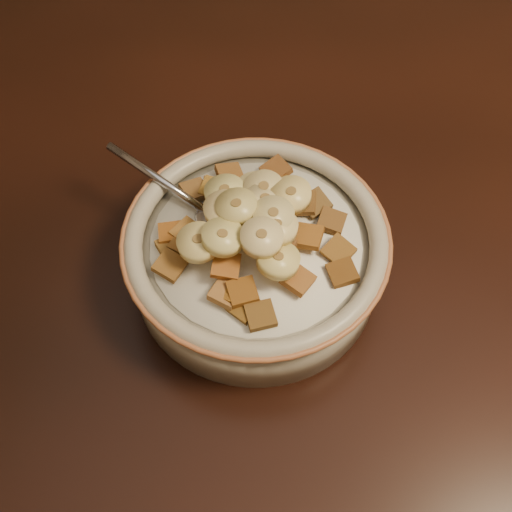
{
  "coord_description": "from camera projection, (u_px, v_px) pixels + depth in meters",
  "views": [
    {
      "loc": [
        -0.25,
        -0.31,
        1.2
      ],
      "look_at": [
        -0.27,
        -0.03,
        0.78
      ],
      "focal_mm": 45.0,
      "sensor_mm": 36.0,
      "label": 1
    }
  ],
  "objects": [
    {
      "name": "cereal_square_30",
      "position": [
        211.0,
        242.0,
        0.47
      ],
      "size": [
        0.03,
        0.03,
        0.01
      ],
      "primitive_type": "cube",
      "rotation": [
        0.05,
        -0.12,
        1.05
      ],
      "color": "brown",
      "rests_on": "milk"
    },
    {
      "name": "chair",
      "position": [
        473.0,
        16.0,
        1.24
      ],
      "size": [
        0.47,
        0.47,
        0.86
      ],
      "primitive_type": "cube",
      "rotation": [
        0.0,
        0.0,
        -0.29
      ],
      "color": "black",
      "rests_on": "floor"
    },
    {
      "name": "cereal_square_28",
      "position": [
        276.0,
        182.0,
        0.52
      ],
      "size": [
        0.02,
        0.02,
        0.01
      ],
      "primitive_type": "cube",
      "rotation": [
        -0.04,
        -0.15,
        0.15
      ],
      "color": "#91611C",
      "rests_on": "milk"
    },
    {
      "name": "cereal_square_6",
      "position": [
        338.0,
        251.0,
        0.48
      ],
      "size": [
        0.03,
        0.03,
        0.01
      ],
      "primitive_type": "cube",
      "rotation": [
        -0.23,
        -0.13,
        2.47
      ],
      "color": "brown",
      "rests_on": "milk"
    },
    {
      "name": "cereal_square_0",
      "position": [
        215.0,
        189.0,
        0.52
      ],
      "size": [
        0.02,
        0.02,
        0.01
      ],
      "primitive_type": "cube",
      "rotation": [
        0.14,
        -0.05,
        1.61
      ],
      "color": "olive",
      "rests_on": "milk"
    },
    {
      "name": "cereal_square_13",
      "position": [
        267.0,
        239.0,
        0.47
      ],
      "size": [
        0.02,
        0.02,
        0.01
      ],
      "primitive_type": "cube",
      "rotation": [
        0.11,
        -0.03,
        1.76
      ],
      "color": "brown",
      "rests_on": "milk"
    },
    {
      "name": "banana_slice_3",
      "position": [
        256.0,
        191.0,
        0.49
      ],
      "size": [
        0.04,
        0.04,
        0.01
      ],
      "primitive_type": "cylinder",
      "rotation": [
        0.02,
        -0.05,
        1.25
      ],
      "color": "#FFE09E",
      "rests_on": "milk"
    },
    {
      "name": "cereal_square_9",
      "position": [
        226.0,
        266.0,
        0.46
      ],
      "size": [
        0.02,
        0.02,
        0.01
      ],
      "primitive_type": "cube",
      "rotation": [
        -0.15,
        -0.15,
        3.11
      ],
      "color": "#965924",
      "rests_on": "milk"
    },
    {
      "name": "banana_slice_5",
      "position": [
        198.0,
        243.0,
        0.46
      ],
      "size": [
        0.04,
        0.04,
        0.01
      ],
      "primitive_type": "cylinder",
      "rotation": [
        -0.05,
        -0.09,
        1.41
      ],
      "color": "#F7E07F",
      "rests_on": "milk"
    },
    {
      "name": "cereal_square_20",
      "position": [
        242.0,
        292.0,
        0.46
      ],
      "size": [
        0.03,
        0.03,
        0.01
      ],
      "primitive_type": "cube",
      "rotation": [
        -0.03,
        -0.07,
        1.92
      ],
      "color": "brown",
      "rests_on": "milk"
    },
    {
      "name": "banana_slice_10",
      "position": [
        264.0,
        190.0,
        0.49
      ],
      "size": [
        0.04,
        0.04,
        0.01
      ],
      "primitive_type": "cylinder",
      "rotation": [
        0.06,
        -0.12,
        1.04
      ],
      "color": "beige",
      "rests_on": "milk"
    },
    {
      "name": "banana_slice_2",
      "position": [
        262.0,
        238.0,
        0.45
      ],
      "size": [
        0.04,
        0.04,
        0.01
      ],
      "primitive_type": "cylinder",
      "rotation": [
        0.02,
        -0.07,
        1.77
      ],
      "color": "#FCE195",
      "rests_on": "milk"
    },
    {
      "name": "cereal_square_10",
      "position": [
        303.0,
        203.0,
        0.5
      ],
      "size": [
        0.02,
        0.02,
        0.01
      ],
      "primitive_type": "cube",
      "rotation": [
        -0.23,
        -0.16,
        1.55
      ],
      "color": "brown",
      "rests_on": "milk"
    },
    {
      "name": "banana_slice_12",
      "position": [
        277.0,
        227.0,
        0.46
      ],
      "size": [
        0.04,
        0.04,
        0.01
      ],
      "primitive_type": "cylinder",
      "rotation": [
        -0.07,
        0.06,
        0.25
      ],
      "color": "beige",
      "rests_on": "milk"
    },
    {
      "name": "cereal_square_24",
      "position": [
        226.0,
        293.0,
        0.46
      ],
      "size": [
        0.03,
        0.03,
        0.01
      ],
      "primitive_type": "cube",
      "rotation": [
        0.07,
        -0.04,
        2.72
      ],
      "color": "olive",
      "rests_on": "milk"
    },
    {
      "name": "cereal_square_21",
      "position": [
        227.0,
        289.0,
        0.46
      ],
      "size": [
        0.03,
        0.03,
        0.01
      ],
      "primitive_type": "cube",
      "rotation": [
        -0.25,
        -0.04,
        1.1
      ],
      "color": "#975F18",
      "rests_on": "milk"
    },
    {
      "name": "cereal_square_25",
      "position": [
        315.0,
        203.0,
        0.51
      ],
      "size": [
        0.03,
        0.03,
        0.01
      ],
      "primitive_type": "cube",
      "rotation": [
        0.2,
        -0.13,
        0.66
      ],
      "color": "brown",
      "rests_on": "milk"
    },
    {
      "name": "cereal_square_18",
      "position": [
        172.0,
        247.0,
        0.49
      ],
      "size": [
        0.03,
        0.03,
        0.01
      ],
      "primitive_type": "cube",
      "rotation": [
        -0.07,
        0.03,
        0.58
      ],
      "color": "brown",
      "rests_on": "milk"
    },
    {
      "name": "cereal_square_11",
      "position": [
        244.0,
        306.0,
        0.46
      ],
      "size": [
        0.03,
        0.03,
        0.01
      ],
      "primitive_type": "cube",
      "rotation": [
        -0.17,
        0.04,
        2.52
      ],
      "color": "brown",
      "rests_on": "milk"
    },
    {
      "name": "cereal_square_27",
      "position": [
        230.0,
        174.0,
        0.52
      ],
      "size": [
        0.03,
        0.03,
        0.01
      ],
      "primitive_type": "cube",
      "rotation": [
        -0.03,
        0.18,
        0.37
      ],
      "color": "brown",
      "rests_on": "milk"
    },
    {
      "name": "cereal_square_8",
      "position": [
        213.0,
        247.0,
        0.47
      ],
      "size": [
        0.03,
        0.03,
        0.01
      ],
      "primitive_type": "cube",
      "rotation": [
        0.22,
        0.08,
        2.67
      ],
      "color": "#99631F",
      "rests_on": "milk"
    },
    {
      "name": "banana_slice_1",
      "position": [
        225.0,
        192.0,
        0.49
      ],
      "size": [
        0.04,
        0.04,
        0.01
      ],
      "primitive_type": "cylinder",
      "rotation": [
        -0.09,
        -0.08,
        0.59
      ],
      "color": "#CCBE7D",
      "rests_on": "milk"
    },
    {
      "name": "banana_slice_7",
      "position": [
        236.0,
        207.0,
        0.47
      ],
      "size": [
        0.04,
        0.04,
        0.01
      ],
      "primitive_type": "cylinder",
      "rotation": [
        0.02,
        0.12,
        2.99
      ],
      "color": "#D4C36E",
      "rests_on": "milk"
    },
    {
      "name": "milk",
      "position": [
        256.0,
        244.0,
        0.49
      ],
      "size": [
        0.16,
        0.16,
        0.0
      ],
      "primitive_type": "cylinder",
      "color": "white",
      "rests_on": "cereal_bowl"
    },
    {
      "name": "cereal_square_26",
      "position": [
        275.0,
        186.0,
        0.51
      ],
      "size": [
        0.02,
        0.02,
        0.01
      ],
      "primitive_type": "cube",
      "rotation": [
        0.2,
        -0.17,
        3.05
      ],
      "color": "brown",
      "rests_on": "milk"
    },
    {
      "name": "cereal_square_23",
      "position": [
        195.0,
        191.0,
        0.51
      ],
      "size": [
        0.03,
        0.03,
        0.01
      ],
      "primitive_type": "cube",
      "rotation": [
        0.17,
        0.02,
        2.18
      ],
      "color": "brown",
      "rests_on": "milk"
    },
    {
      "name": "cereal_square_1",
      "position": [
        269.0,
        182.0,
        0.52
      ],
      "size": [
        0.03,
        0.03,
        0.01
      ],
      "primitive_type": "cube",
      "rotation": [
        -0.24,
        -0.02,
        0.94
      ],
      "color": "brown",
      "rests_on": "milk"
    },
    {
      "name": "banana_slice_9",
      "position": [
        273.0,
        216.0,
        0.47
      ],
      "size": [
        0.04,
        0.04,
        0.01
      ],
      "primitive_type": "cylinder",
      "rotation": [
        0.09,
        0.02,
        0.19
      ],
      "color": "beige",
      "rests_on": "milk"
    },
    {
      "name": "cereal_square_3",
      "position": [
        309.0,
        236.0,
        0.48
      ],
      "size": [
        0.02,
        0.02,
        0.01
      ],
      "primitive_type": "cube",
      "rotation": [
        -0.11,
        -0.02,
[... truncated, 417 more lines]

